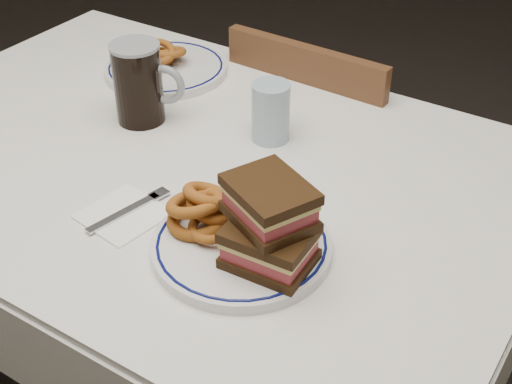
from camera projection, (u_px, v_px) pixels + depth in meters
The scene contains 11 objects.
dining_table at pixel (187, 202), 1.35m from camera, with size 1.27×0.87×0.75m.
chair_far at pixel (322, 173), 1.78m from camera, with size 0.39×0.39×0.83m.
main_plate at pixel (242, 245), 1.07m from camera, with size 0.27×0.27×0.02m.
reuben_sandwich at pixel (270, 225), 1.00m from camera, with size 0.15×0.14×0.13m.
onion_rings_main at pixel (203, 210), 1.08m from camera, with size 0.13×0.11×0.08m.
ketchup_ramekin at pixel (270, 196), 1.13m from camera, with size 0.06×0.06×0.04m.
beer_mug at pixel (140, 83), 1.35m from camera, with size 0.14×0.10×0.16m.
water_glass at pixel (271, 112), 1.31m from camera, with size 0.07×0.07×0.11m, color #90ABBA.
far_plate at pixel (166, 69), 1.56m from camera, with size 0.26×0.26×0.02m.
onion_rings_far at pixel (162, 54), 1.55m from camera, with size 0.11×0.11×0.07m.
napkin_fork at pixel (125, 214), 1.15m from camera, with size 0.14×0.16×0.01m.
Camera 1 is at (0.70, -0.84, 1.45)m, focal length 50.00 mm.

